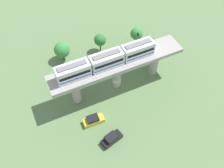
{
  "coord_description": "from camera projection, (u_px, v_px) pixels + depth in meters",
  "views": [
    {
      "loc": [
        -31.73,
        16.14,
        44.91
      ],
      "look_at": [
        -2.5,
        2.32,
        4.58
      ],
      "focal_mm": 40.76,
      "sensor_mm": 36.0,
      "label": 1
    }
  ],
  "objects": [
    {
      "name": "ground_plane",
      "position": [
        117.0,
        85.0,
        57.3
      ],
      "size": [
        120.0,
        120.0,
        0.0
      ],
      "primitive_type": "plane",
      "color": "#5B7A4C"
    },
    {
      "name": "viaduct",
      "position": [
        117.0,
        68.0,
        52.79
      ],
      "size": [
        5.2,
        28.85,
        7.63
      ],
      "color": "#999691",
      "rests_on": "ground"
    },
    {
      "name": "train",
      "position": [
        107.0,
        60.0,
        49.53
      ],
      "size": [
        2.64,
        20.5,
        3.24
      ],
      "color": "silver",
      "rests_on": "viaduct"
    },
    {
      "name": "parked_car_black",
      "position": [
        112.0,
        139.0,
        48.27
      ],
      "size": [
        2.76,
        4.51,
        1.76
      ],
      "rotation": [
        0.0,
        0.0,
        0.24
      ],
      "color": "black",
      "rests_on": "ground"
    },
    {
      "name": "parked_car_yellow",
      "position": [
        93.0,
        120.0,
        50.82
      ],
      "size": [
        1.99,
        4.28,
        1.76
      ],
      "rotation": [
        0.0,
        0.0,
        -0.05
      ],
      "color": "yellow",
      "rests_on": "ground"
    },
    {
      "name": "tree_near_viaduct",
      "position": [
        137.0,
        34.0,
        63.07
      ],
      "size": [
        3.11,
        3.11,
        5.1
      ],
      "color": "brown",
      "rests_on": "ground"
    },
    {
      "name": "tree_mid_lot",
      "position": [
        100.0,
        40.0,
        61.84
      ],
      "size": [
        2.96,
        2.96,
        4.88
      ],
      "color": "brown",
      "rests_on": "ground"
    },
    {
      "name": "tree_far_corner",
      "position": [
        62.0,
        50.0,
        60.15
      ],
      "size": [
        3.75,
        3.75,
        4.92
      ],
      "color": "brown",
      "rests_on": "ground"
    },
    {
      "name": "signal_post",
      "position": [
        136.0,
        49.0,
        56.56
      ],
      "size": [
        0.44,
        0.28,
        10.23
      ],
      "color": "#4C4C51",
      "rests_on": "ground"
    }
  ]
}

